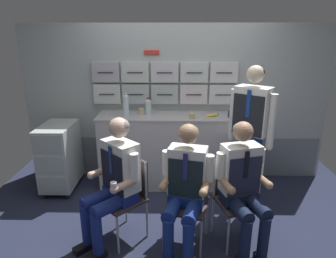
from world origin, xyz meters
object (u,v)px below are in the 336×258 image
(service_trolley, at_px, (60,155))
(folding_chair_right, at_px, (189,192))
(folding_chair_left, at_px, (128,189))
(espresso_cup_small, at_px, (231,114))
(snack_banana, at_px, (212,115))
(crew_member_standing, at_px, (251,127))
(crew_member_by_counter, at_px, (243,182))
(water_bottle_clear, at_px, (148,106))
(folding_chair_by_counter, at_px, (234,190))
(crew_member_right, at_px, (185,185))
(crew_member_left, at_px, (114,177))

(service_trolley, relative_size, folding_chair_right, 1.07)
(folding_chair_left, distance_m, espresso_cup_small, 1.65)
(snack_banana, bearing_deg, crew_member_standing, -52.90)
(crew_member_by_counter, height_order, espresso_cup_small, crew_member_by_counter)
(folding_chair_right, bearing_deg, water_bottle_clear, 112.26)
(crew_member_standing, relative_size, snack_banana, 9.87)
(folding_chair_left, bearing_deg, folding_chair_by_counter, -0.26)
(service_trolley, relative_size, crew_member_standing, 0.53)
(folding_chair_by_counter, distance_m, crew_member_by_counter, 0.24)
(folding_chair_by_counter, xyz_separation_m, water_bottle_clear, (-0.95, 1.15, 0.58))
(folding_chair_by_counter, bearing_deg, crew_member_right, -157.38)
(crew_member_left, distance_m, crew_member_standing, 1.61)
(folding_chair_by_counter, bearing_deg, water_bottle_clear, 129.70)
(espresso_cup_small, bearing_deg, folding_chair_by_counter, -96.40)
(crew_member_right, bearing_deg, folding_chair_by_counter, 22.62)
(crew_member_left, bearing_deg, crew_member_standing, 24.66)
(folding_chair_right, relative_size, folding_chair_by_counter, 1.00)
(folding_chair_right, xyz_separation_m, snack_banana, (0.35, 1.09, 0.50))
(folding_chair_left, bearing_deg, water_bottle_clear, 84.26)
(folding_chair_left, relative_size, water_bottle_clear, 3.73)
(folding_chair_left, relative_size, espresso_cup_small, 10.22)
(crew_member_right, bearing_deg, crew_member_standing, 45.07)
(service_trolley, xyz_separation_m, folding_chair_by_counter, (2.12, -0.93, 0.04))
(snack_banana, bearing_deg, espresso_cup_small, -2.84)
(folding_chair_left, height_order, crew_member_right, crew_member_right)
(crew_member_standing, bearing_deg, water_bottle_clear, 153.64)
(crew_member_by_counter, bearing_deg, folding_chair_left, 171.88)
(folding_chair_left, distance_m, snack_banana, 1.49)
(service_trolley, height_order, crew_member_left, crew_member_left)
(folding_chair_right, height_order, crew_member_by_counter, crew_member_by_counter)
(folding_chair_left, relative_size, crew_member_standing, 0.49)
(folding_chair_right, bearing_deg, folding_chair_by_counter, 6.55)
(service_trolley, xyz_separation_m, crew_member_by_counter, (2.17, -1.09, 0.21))
(crew_member_left, distance_m, crew_member_by_counter, 1.22)
(folding_chair_left, relative_size, crew_member_right, 0.67)
(service_trolley, height_order, espresso_cup_small, espresso_cup_small)
(crew_member_by_counter, height_order, water_bottle_clear, crew_member_by_counter)
(folding_chair_right, relative_size, snack_banana, 4.88)
(crew_member_by_counter, bearing_deg, crew_member_left, 177.89)
(water_bottle_clear, bearing_deg, espresso_cup_small, -6.37)
(service_trolley, bearing_deg, folding_chair_by_counter, -23.70)
(crew_member_right, distance_m, espresso_cup_small, 1.43)
(folding_chair_by_counter, bearing_deg, folding_chair_right, -173.45)
(crew_member_right, distance_m, crew_member_standing, 1.12)
(folding_chair_left, bearing_deg, service_trolley, 138.67)
(water_bottle_clear, height_order, snack_banana, water_bottle_clear)
(folding_chair_left, bearing_deg, espresso_cup_small, 40.86)
(crew_member_by_counter, bearing_deg, crew_member_standing, 73.31)
(crew_member_by_counter, xyz_separation_m, water_bottle_clear, (-1.00, 1.30, 0.41))
(folding_chair_left, bearing_deg, crew_member_by_counter, -8.12)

